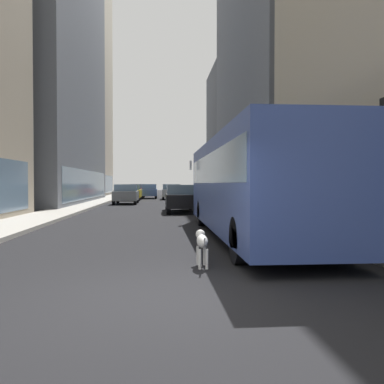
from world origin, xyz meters
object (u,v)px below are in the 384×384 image
car_red_coupe (138,190)px  car_grey_wagon (126,194)px  car_blue_hatchback (149,191)px  car_yellow_taxi (132,192)px  dalmatian_dog (202,241)px  car_black_suv (180,198)px  transit_bus (249,181)px  pedestrian_with_handbag (324,202)px  car_silver_sedan (171,192)px

car_red_coupe → car_grey_wagon: bearing=-90.0°
car_grey_wagon → car_blue_hatchback: 12.29m
car_yellow_taxi → dalmatian_dog: 32.62m
car_yellow_taxi → car_black_suv: same height
transit_bus → car_black_suv: size_ratio=2.43×
car_grey_wagon → pedestrian_with_handbag: size_ratio=2.36×
transit_bus → car_red_coupe: size_ratio=2.50×
car_red_coupe → pedestrian_with_handbag: pedestrian_with_handbag is taller
transit_bus → dalmatian_dog: 4.92m
car_black_suv → pedestrian_with_handbag: 10.45m
car_grey_wagon → pedestrian_with_handbag: bearing=-64.7°
car_blue_hatchback → car_silver_sedan: bearing=-50.8°
car_blue_hatchback → dalmatian_dog: (2.05, -37.54, -0.31)m
car_silver_sedan → pedestrian_with_handbag: 28.58m
transit_bus → pedestrian_with_handbag: transit_bus is taller
car_red_coupe → car_blue_hatchback: bearing=-75.1°
transit_bus → car_grey_wagon: transit_bus is taller
transit_bus → car_silver_sedan: 30.33m
transit_bus → car_red_coupe: (-5.60, 39.24, -0.95)m
car_blue_hatchback → pedestrian_with_handbag: size_ratio=2.56×
dalmatian_dog → car_red_coupe: bearing=94.8°
transit_bus → car_yellow_taxi: (-5.60, 28.08, -0.95)m
car_yellow_taxi → transit_bus: bearing=-78.7°
car_blue_hatchback → car_red_coupe: size_ratio=0.94×
car_black_suv → car_blue_hatchback: 22.01m
transit_bus → car_yellow_taxi: size_ratio=2.56×
car_grey_wagon → transit_bus: bearing=-75.1°
car_yellow_taxi → car_black_suv: bearing=-76.6°
car_blue_hatchback → car_red_coupe: (-1.60, 6.03, 0.00)m
car_silver_sedan → car_black_suv: same height
car_yellow_taxi → dalmatian_dog: bearing=-83.6°
car_grey_wagon → car_red_coupe: bearing=90.0°
car_blue_hatchback → car_red_coupe: bearing=104.9°
car_yellow_taxi → car_blue_hatchback: (1.60, 5.13, -0.00)m
car_black_suv → dalmatian_dog: (-0.35, -15.67, -0.31)m
car_grey_wagon → pedestrian_with_handbag: 20.91m
car_black_suv → pedestrian_with_handbag: (4.93, -9.21, 0.19)m
car_yellow_taxi → dalmatian_dog: (3.65, -32.41, -0.31)m
dalmatian_dog → car_silver_sedan: bearing=89.4°
car_grey_wagon → car_black_suv: 10.49m
car_silver_sedan → car_grey_wagon: bearing=-113.4°
car_blue_hatchback → car_grey_wagon: bearing=-97.5°
car_yellow_taxi → car_blue_hatchback: size_ratio=1.04×
car_red_coupe → pedestrian_with_handbag: (8.93, -37.12, 0.19)m
transit_bus → dalmatian_dog: size_ratio=11.98×
pedestrian_with_handbag → car_yellow_taxi: bearing=109.0°
pedestrian_with_handbag → car_silver_sedan: bearing=99.9°
car_grey_wagon → car_red_coupe: size_ratio=0.87×
transit_bus → pedestrian_with_handbag: (3.33, 2.12, -0.76)m
dalmatian_dog → pedestrian_with_handbag: 8.35m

